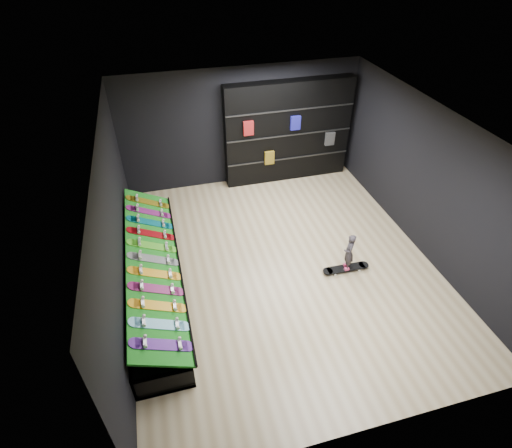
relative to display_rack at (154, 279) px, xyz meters
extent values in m
cube|color=tan|center=(2.55, 0.00, -0.25)|extent=(6.00, 7.00, 0.01)
cube|color=white|center=(2.55, 0.00, 2.75)|extent=(6.00, 7.00, 0.01)
cube|color=black|center=(2.55, 3.50, 1.25)|extent=(6.00, 0.02, 3.00)
cube|color=black|center=(2.55, -3.50, 1.25)|extent=(6.00, 0.02, 3.00)
cube|color=black|center=(-0.45, 0.00, 1.25)|extent=(0.02, 7.00, 3.00)
cube|color=black|center=(5.55, 0.00, 1.25)|extent=(0.02, 7.00, 3.00)
cube|color=#106811|center=(0.05, 0.00, 0.46)|extent=(0.92, 4.50, 0.46)
cube|color=black|center=(3.73, 3.32, 1.06)|extent=(3.28, 0.38, 2.62)
imported|color=black|center=(3.74, -0.52, 0.09)|extent=(0.19, 0.22, 0.49)
camera|label=1|loc=(0.48, -5.66, 5.44)|focal=28.00mm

